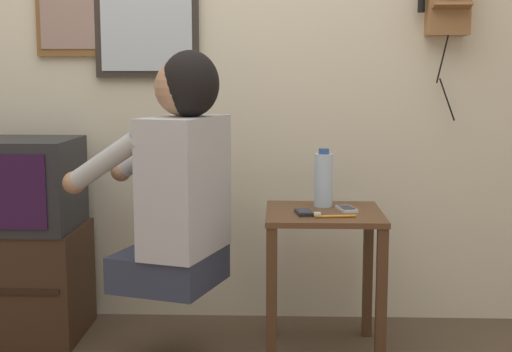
{
  "coord_description": "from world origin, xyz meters",
  "views": [
    {
      "loc": [
        0.32,
        -2.21,
        1.14
      ],
      "look_at": [
        0.23,
        0.56,
        0.75
      ],
      "focal_mm": 50.0,
      "sensor_mm": 36.0,
      "label": 1
    }
  ],
  "objects": [
    {
      "name": "wall_back",
      "position": [
        0.0,
        1.09,
        1.27
      ],
      "size": [
        6.8,
        0.05,
        2.55
      ],
      "color": "beige",
      "rests_on": "ground_plane"
    },
    {
      "name": "side_table",
      "position": [
        0.5,
        0.61,
        0.46
      ],
      "size": [
        0.47,
        0.47,
        0.6
      ],
      "color": "#51331E",
      "rests_on": "ground_plane"
    },
    {
      "name": "person",
      "position": [
        -0.07,
        0.5,
        0.75
      ],
      "size": [
        0.63,
        0.55,
        0.92
      ],
      "rotation": [
        0.0,
        0.0,
        1.26
      ],
      "color": "#2D3347",
      "rests_on": "ground_plane"
    },
    {
      "name": "tv_stand",
      "position": [
        -0.86,
        0.78,
        0.24
      ],
      "size": [
        0.64,
        0.45,
        0.49
      ],
      "color": "#382316",
      "rests_on": "ground_plane"
    },
    {
      "name": "television",
      "position": [
        -0.84,
        0.76,
        0.68
      ],
      "size": [
        0.58,
        0.43,
        0.39
      ],
      "color": "#232326",
      "rests_on": "tv_stand"
    },
    {
      "name": "framed_picture",
      "position": [
        -0.63,
        1.05,
        1.46
      ],
      "size": [
        0.3,
        0.03,
        0.47
      ],
      "color": "brown"
    },
    {
      "name": "wall_mirror",
      "position": [
        -0.28,
        1.05,
        1.43
      ],
      "size": [
        0.47,
        0.03,
        0.6
      ],
      "color": "#2D2823"
    },
    {
      "name": "cell_phone_held",
      "position": [
        0.42,
        0.55,
        0.6
      ],
      "size": [
        0.08,
        0.13,
        0.01
      ],
      "rotation": [
        0.0,
        0.0,
        0.15
      ],
      "color": "black",
      "rests_on": "side_table"
    },
    {
      "name": "cell_phone_spare",
      "position": [
        0.59,
        0.64,
        0.6
      ],
      "size": [
        0.08,
        0.13,
        0.01
      ],
      "rotation": [
        0.0,
        0.0,
        0.21
      ],
      "color": "silver",
      "rests_on": "side_table"
    },
    {
      "name": "water_bottle",
      "position": [
        0.5,
        0.72,
        0.71
      ],
      "size": [
        0.08,
        0.08,
        0.24
      ],
      "color": "#ADC6DB",
      "rests_on": "side_table"
    },
    {
      "name": "toothbrush",
      "position": [
        0.52,
        0.48,
        0.6
      ],
      "size": [
        0.16,
        0.03,
        0.02
      ],
      "rotation": [
        0.0,
        0.0,
        1.71
      ],
      "color": "orange",
      "rests_on": "side_table"
    }
  ]
}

